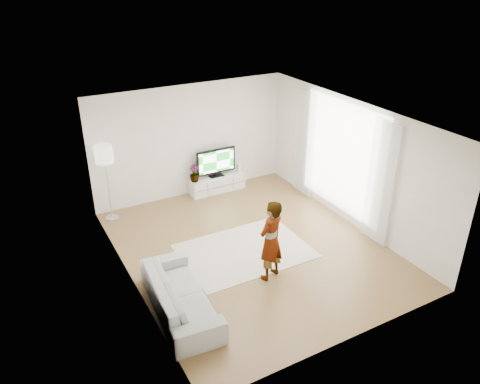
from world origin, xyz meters
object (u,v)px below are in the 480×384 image
television (216,162)px  rug (245,251)px  media_console (217,184)px  player (271,240)px  sofa (180,295)px  floor_lamp (104,157)px

television → rug: size_ratio=0.41×
media_console → player: bearing=-101.4°
sofa → media_console: bearing=-29.1°
player → sofa: player is taller
player → sofa: 1.89m
media_console → rug: media_console is taller
television → player: player is taller
television → floor_lamp: size_ratio=0.59×
rug → floor_lamp: bearing=126.8°
media_console → rug: 2.91m
media_console → floor_lamp: (-2.77, -0.11, 1.31)m
media_console → television: bearing=90.0°
media_console → sofa: 4.64m
media_console → player: player is taller
television → player: 3.88m
rug → player: player is taller
media_console → floor_lamp: size_ratio=0.81×
media_console → floor_lamp: floor_lamp is taller
sofa → floor_lamp: bearing=7.6°
player → sofa: bearing=-18.8°
television → media_console: bearing=-90.0°
player → rug: bearing=-111.3°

